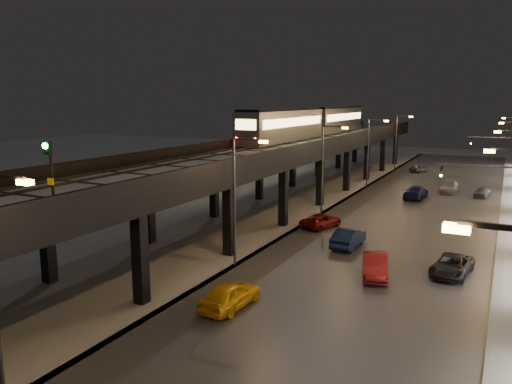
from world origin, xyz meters
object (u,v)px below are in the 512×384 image
at_px(car_taxi, 230,296).
at_px(car_onc_silver, 375,266).
at_px(car_mid_silver, 321,221).
at_px(car_onc_red, 482,192).
at_px(car_near_white, 348,238).
at_px(car_onc_white, 450,187).
at_px(car_onc_dark, 452,266).
at_px(car_far_white, 419,168).
at_px(subway_train, 313,121).
at_px(rail_signal, 49,162).
at_px(car_mid_dark, 416,193).

distance_m(car_taxi, car_onc_silver, 10.49).
distance_m(car_mid_silver, car_onc_red, 25.41).
height_order(car_taxi, car_near_white, car_near_white).
distance_m(car_near_white, car_onc_white, 29.05).
height_order(car_onc_dark, car_onc_red, car_onc_dark).
bearing_deg(car_onc_silver, car_near_white, 106.71).
height_order(car_far_white, car_onc_silver, car_onc_silver).
bearing_deg(car_near_white, subway_train, -62.72).
bearing_deg(car_onc_silver, car_onc_white, 73.44).
distance_m(rail_signal, car_onc_silver, 20.96).
bearing_deg(car_taxi, car_far_white, -87.09).
distance_m(rail_signal, car_onc_red, 52.00).
bearing_deg(car_mid_dark, subway_train, -17.76).
bearing_deg(car_onc_silver, car_taxi, -139.48).
bearing_deg(car_onc_red, car_mid_dark, -139.17).
bearing_deg(subway_train, car_onc_dark, -55.40).
bearing_deg(rail_signal, car_mid_silver, 83.13).
xyz_separation_m(car_far_white, car_onc_white, (6.38, -16.80, 0.03)).
bearing_deg(car_onc_silver, car_mid_silver, 110.33).
xyz_separation_m(rail_signal, car_far_white, (5.32, 67.32, -8.15)).
distance_m(rail_signal, car_onc_white, 52.49).
bearing_deg(car_taxi, car_onc_dark, -129.57).
relative_size(subway_train, car_onc_red, 11.03).
distance_m(car_taxi, car_far_white, 59.77).
bearing_deg(car_onc_red, car_onc_silver, -90.82).
height_order(car_mid_silver, car_onc_white, car_onc_white).
distance_m(car_onc_silver, car_onc_white, 34.36).
bearing_deg(car_mid_silver, car_near_white, 146.37).
height_order(car_near_white, car_mid_silver, car_near_white).
xyz_separation_m(car_onc_dark, car_onc_red, (0.41, 30.25, -0.03)).
height_order(rail_signal, car_near_white, rail_signal).
distance_m(car_near_white, car_onc_red, 28.39).
distance_m(subway_train, car_onc_red, 23.32).
distance_m(car_mid_silver, car_far_white, 40.65).
relative_size(car_mid_silver, car_onc_dark, 0.96).
bearing_deg(car_onc_silver, subway_train, 102.03).
bearing_deg(car_onc_red, rail_signal, -99.93).
height_order(car_near_white, car_onc_dark, car_near_white).
bearing_deg(car_onc_silver, car_far_white, 81.16).
bearing_deg(car_mid_silver, rail_signal, 100.59).
bearing_deg(car_onc_white, car_near_white, -95.44).
distance_m(car_taxi, car_near_white, 14.49).
xyz_separation_m(car_taxi, car_far_white, (0.66, 59.77, -0.10)).
relative_size(rail_signal, car_mid_silver, 0.70).
relative_size(car_taxi, car_far_white, 1.15).
relative_size(car_near_white, car_onc_dark, 0.99).
relative_size(car_onc_white, car_onc_red, 1.30).
distance_m(car_mid_dark, car_onc_white, 6.83).
distance_m(car_mid_silver, car_onc_dark, 14.33).
bearing_deg(subway_train, car_onc_white, 2.02).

